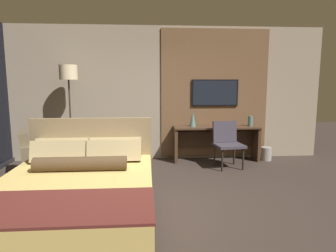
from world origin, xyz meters
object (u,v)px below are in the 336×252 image
vase_tall (193,119)px  vase_short (250,121)px  desk_chair (227,140)px  tv (215,93)px  bed (77,199)px  waste_bin (266,154)px  floor_lamp (69,81)px  book (227,126)px  armchair_by_window (41,159)px  desk (216,137)px

vase_tall → vase_short: bearing=-1.6°
desk_chair → vase_tall: (-0.60, 0.51, 0.36)m
tv → vase_tall: size_ratio=3.22×
bed → tv: tv is taller
bed → desk_chair: bearing=45.5°
vase_tall → waste_bin: (1.57, -0.10, -0.75)m
desk_chair → floor_lamp: size_ratio=0.45×
vase_tall → vase_short: (1.22, -0.03, -0.05)m
vase_short → book: bearing=-179.2°
bed → book: 3.79m
floor_lamp → waste_bin: floor_lamp is taller
armchair_by_window → floor_lamp: bearing=-62.0°
waste_bin → tv: bearing=165.9°
floor_lamp → vase_tall: (2.45, 0.21, -0.78)m
armchair_by_window → waste_bin: size_ratio=3.34×
book → waste_bin: (0.85, -0.06, -0.61)m
tv → waste_bin: 1.69m
desk → vase_short: 0.80m
tv → book: 0.74m
desk → waste_bin: size_ratio=6.37×
vase_tall → waste_bin: bearing=-3.8°
desk_chair → floor_lamp: floor_lamp is taller
vase_short → desk_chair: bearing=-142.8°
book → vase_tall: bearing=176.6°
bed → book: size_ratio=9.16×
desk_chair → vase_short: vase_short is taller
desk → floor_lamp: size_ratio=0.90×
vase_tall → book: 0.73m
tv → armchair_by_window: (-3.37, -0.89, -1.14)m
bed → armchair_by_window: bearing=117.4°
vase_tall → waste_bin: vase_tall is taller
desk → vase_tall: vase_tall is taller
desk → tv: bearing=90.0°
bed → floor_lamp: floor_lamp is taller
floor_lamp → book: 3.30m
desk → desk_chair: size_ratio=2.00×
floor_lamp → book: size_ratio=8.05×
bed → desk: 3.65m
vase_short → book: 0.51m
desk → tv: (0.00, 0.18, 0.93)m
floor_lamp → bed: bearing=-75.4°
bed → waste_bin: size_ratio=8.02×
vase_tall → waste_bin: 1.74m
desk → vase_short: bearing=-1.7°
vase_tall → book: size_ratio=1.26×
tv → floor_lamp: size_ratio=0.50×
vase_tall → book: vase_tall is taller
vase_short → bed: bearing=-136.0°
armchair_by_window → bed: bearing=-174.6°
armchair_by_window → book: (3.59, 0.68, 0.47)m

